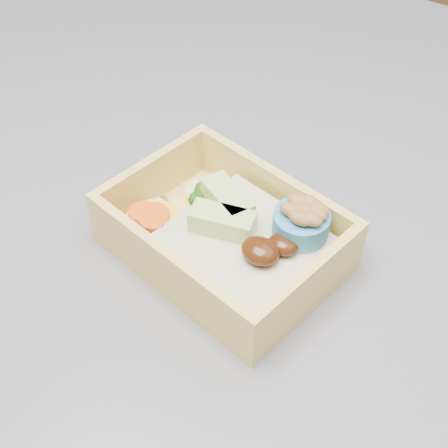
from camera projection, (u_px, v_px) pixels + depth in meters
The scene contains 2 objects.
island at pixel (198, 434), 0.84m from camera, with size 1.24×0.84×0.92m.
bento_box at pixel (231, 236), 0.44m from camera, with size 0.17×0.14×0.06m.
Camera 1 is at (0.25, -0.40, 1.26)m, focal length 50.00 mm.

